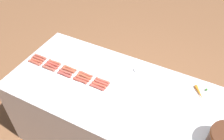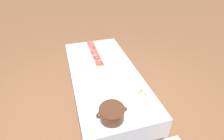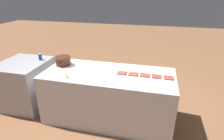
% 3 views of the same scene
% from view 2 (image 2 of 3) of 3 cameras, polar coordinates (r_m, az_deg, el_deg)
% --- Properties ---
extents(ground_plane, '(20.00, 20.00, 0.00)m').
position_cam_2_polar(ground_plane, '(3.36, -2.09, -13.30)').
color(ground_plane, brown).
extents(griddle_counter, '(0.99, 2.23, 0.91)m').
position_cam_2_polar(griddle_counter, '(3.04, -2.26, -7.51)').
color(griddle_counter, '#BCBCC1').
rests_on(griddle_counter, ground_plane).
extents(hot_dog_0, '(0.03, 0.16, 0.03)m').
position_cam_2_polar(hot_dog_0, '(3.60, -5.93, 8.43)').
color(hot_dog_0, '#B25141').
rests_on(hot_dog_0, griddle_counter).
extents(hot_dog_1, '(0.03, 0.16, 0.03)m').
position_cam_2_polar(hot_dog_1, '(3.44, -5.33, 7.11)').
color(hot_dog_1, '#B1503C').
rests_on(hot_dog_1, griddle_counter).
extents(hot_dog_2, '(0.03, 0.16, 0.03)m').
position_cam_2_polar(hot_dog_2, '(3.27, -4.65, 5.66)').
color(hot_dog_2, '#AD523A').
rests_on(hot_dog_2, griddle_counter).
extents(hot_dog_3, '(0.03, 0.16, 0.03)m').
position_cam_2_polar(hot_dog_3, '(3.11, -3.89, 4.10)').
color(hot_dog_3, '#AE4D3B').
rests_on(hot_dog_3, griddle_counter).
extents(hot_dog_4, '(0.03, 0.16, 0.03)m').
position_cam_2_polar(hot_dog_4, '(2.95, -3.02, 2.30)').
color(hot_dog_4, '#B15040').
rests_on(hot_dog_4, griddle_counter).
extents(hot_dog_5, '(0.03, 0.16, 0.03)m').
position_cam_2_polar(hot_dog_5, '(3.59, -6.48, 8.33)').
color(hot_dog_5, '#B44D3B').
rests_on(hot_dog_5, griddle_counter).
extents(hot_dog_6, '(0.03, 0.16, 0.03)m').
position_cam_2_polar(hot_dog_6, '(3.43, -5.87, 7.03)').
color(hot_dog_6, '#B6463A').
rests_on(hot_dog_6, griddle_counter).
extents(hot_dog_7, '(0.03, 0.16, 0.03)m').
position_cam_2_polar(hot_dog_7, '(3.26, -5.16, 5.57)').
color(hot_dog_7, '#AC4F38').
rests_on(hot_dog_7, griddle_counter).
extents(hot_dog_8, '(0.04, 0.16, 0.03)m').
position_cam_2_polar(hot_dog_8, '(3.10, -4.46, 3.95)').
color(hot_dog_8, '#AD5338').
rests_on(hot_dog_8, griddle_counter).
extents(hot_dog_9, '(0.03, 0.16, 0.03)m').
position_cam_2_polar(hot_dog_9, '(2.94, -3.64, 2.19)').
color(hot_dog_9, '#B9493B').
rests_on(hot_dog_9, griddle_counter).
extents(hot_dog_10, '(0.03, 0.16, 0.03)m').
position_cam_2_polar(hot_dog_10, '(3.58, -7.01, 8.21)').
color(hot_dog_10, '#B64E38').
rests_on(hot_dog_10, griddle_counter).
extents(hot_dog_11, '(0.04, 0.16, 0.03)m').
position_cam_2_polar(hot_dog_11, '(3.42, -6.39, 6.92)').
color(hot_dog_11, '#B6473B').
rests_on(hot_dog_11, griddle_counter).
extents(hot_dog_12, '(0.03, 0.16, 0.03)m').
position_cam_2_polar(hot_dog_12, '(3.26, -5.83, 5.51)').
color(hot_dog_12, '#AB4D41').
rests_on(hot_dog_12, griddle_counter).
extents(hot_dog_13, '(0.03, 0.16, 0.03)m').
position_cam_2_polar(hot_dog_13, '(3.09, -5.06, 3.86)').
color(hot_dog_13, '#AE4938').
rests_on(hot_dog_13, griddle_counter).
extents(hot_dog_14, '(0.04, 0.16, 0.03)m').
position_cam_2_polar(hot_dog_14, '(2.94, -4.26, 2.14)').
color(hot_dog_14, '#B84C3A').
rests_on(hot_dog_14, griddle_counter).
extents(hot_dog_15, '(0.03, 0.16, 0.03)m').
position_cam_2_polar(hot_dog_15, '(3.58, -7.54, 8.15)').
color(hot_dog_15, '#B5503E').
rests_on(hot_dog_15, griddle_counter).
extents(hot_dog_16, '(0.03, 0.16, 0.03)m').
position_cam_2_polar(hot_dog_16, '(3.42, -7.01, 6.86)').
color(hot_dog_16, '#AC5241').
rests_on(hot_dog_16, griddle_counter).
extents(hot_dog_17, '(0.03, 0.16, 0.03)m').
position_cam_2_polar(hot_dog_17, '(3.25, -6.38, 5.38)').
color(hot_dog_17, '#AF473F').
rests_on(hot_dog_17, griddle_counter).
extents(hot_dog_18, '(0.03, 0.16, 0.03)m').
position_cam_2_polar(hot_dog_18, '(3.10, -5.67, 3.84)').
color(hot_dog_18, '#B64839').
rests_on(hot_dog_18, griddle_counter).
extents(hot_dog_19, '(0.03, 0.16, 0.03)m').
position_cam_2_polar(hot_dog_19, '(2.94, -4.91, 2.08)').
color(hot_dog_19, '#B6483D').
rests_on(hot_dog_19, griddle_counter).
extents(bean_pot, '(0.35, 0.28, 0.16)m').
position_cam_2_polar(bean_pot, '(2.00, -0.03, -13.22)').
color(bean_pot, '#472616').
rests_on(bean_pot, griddle_counter).
extents(serving_spoon, '(0.13, 0.26, 0.02)m').
position_cam_2_polar(serving_spoon, '(2.89, 3.77, 1.36)').
color(serving_spoon, '#B7B7BC').
rests_on(serving_spoon, griddle_counter).
extents(carrot, '(0.16, 0.13, 0.03)m').
position_cam_2_polar(carrot, '(2.37, 8.59, -7.19)').
color(carrot, orange).
rests_on(carrot, griddle_counter).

